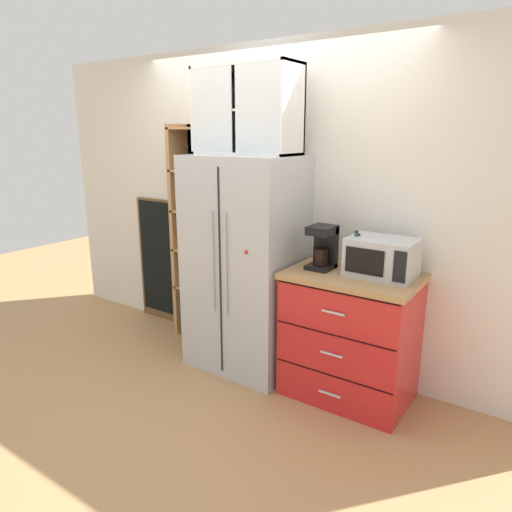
# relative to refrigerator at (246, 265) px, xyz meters

# --- Properties ---
(ground_plane) EXTENTS (10.57, 10.57, 0.00)m
(ground_plane) POSITION_rel_refrigerator_xyz_m (-0.00, -0.03, -0.85)
(ground_plane) COLOR tan
(wall_back_cream) EXTENTS (4.89, 0.10, 2.55)m
(wall_back_cream) POSITION_rel_refrigerator_xyz_m (-0.00, 0.37, 0.42)
(wall_back_cream) COLOR silver
(wall_back_cream) RESTS_ON ground
(refrigerator) EXTENTS (0.85, 0.66, 1.70)m
(refrigerator) POSITION_rel_refrigerator_xyz_m (0.00, 0.00, 0.00)
(refrigerator) COLOR #B7BABF
(refrigerator) RESTS_ON ground
(pantry_shelf_column) EXTENTS (0.48, 0.28, 1.94)m
(pantry_shelf_column) POSITION_rel_refrigerator_xyz_m (-0.68, 0.25, 0.14)
(pantry_shelf_column) COLOR brown
(pantry_shelf_column) RESTS_ON ground
(counter_cabinet) EXTENTS (0.90, 0.62, 0.93)m
(counter_cabinet) POSITION_rel_refrigerator_xyz_m (0.90, 0.03, -0.39)
(counter_cabinet) COLOR red
(counter_cabinet) RESTS_ON ground
(microwave) EXTENTS (0.44, 0.33, 0.26)m
(microwave) POSITION_rel_refrigerator_xyz_m (1.07, 0.07, 0.20)
(microwave) COLOR #B7BABF
(microwave) RESTS_ON counter_cabinet
(coffee_maker) EXTENTS (0.17, 0.20, 0.31)m
(coffee_maker) POSITION_rel_refrigerator_xyz_m (0.66, 0.03, 0.23)
(coffee_maker) COLOR black
(coffee_maker) RESTS_ON counter_cabinet
(mug_cream) EXTENTS (0.11, 0.08, 0.10)m
(mug_cream) POSITION_rel_refrigerator_xyz_m (0.90, 0.00, 0.12)
(mug_cream) COLOR silver
(mug_cream) RESTS_ON counter_cabinet
(mug_navy) EXTENTS (0.12, 0.09, 0.09)m
(mug_navy) POSITION_rel_refrigerator_xyz_m (0.90, -0.04, 0.12)
(mug_navy) COLOR navy
(mug_navy) RESTS_ON counter_cabinet
(bottle_clear) EXTENTS (0.07, 0.07, 0.27)m
(bottle_clear) POSITION_rel_refrigerator_xyz_m (0.90, 0.07, 0.19)
(bottle_clear) COLOR silver
(bottle_clear) RESTS_ON counter_cabinet
(bottle_green) EXTENTS (0.06, 0.06, 0.30)m
(bottle_green) POSITION_rel_refrigerator_xyz_m (0.90, 0.04, 0.21)
(bottle_green) COLOR #285B33
(bottle_green) RESTS_ON counter_cabinet
(upper_cabinet) EXTENTS (0.81, 0.32, 0.63)m
(upper_cabinet) POSITION_rel_refrigerator_xyz_m (-0.00, 0.05, 1.17)
(upper_cabinet) COLOR silver
(upper_cabinet) RESTS_ON refrigerator
(chalkboard_menu) EXTENTS (0.60, 0.04, 1.24)m
(chalkboard_menu) POSITION_rel_refrigerator_xyz_m (-1.24, 0.30, -0.23)
(chalkboard_menu) COLOR brown
(chalkboard_menu) RESTS_ON ground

